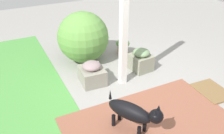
{
  "coord_description": "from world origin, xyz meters",
  "views": [
    {
      "loc": [
        -3.02,
        1.9,
        2.48
      ],
      "look_at": [
        0.27,
        0.24,
        0.37
      ],
      "focal_mm": 39.63,
      "sensor_mm": 36.0,
      "label": 1
    }
  ],
  "objects_px": {
    "porch_pillar": "(124,20)",
    "dog": "(133,112)",
    "stone_planter_mid": "(92,73)",
    "stone_planter_nearest": "(141,60)",
    "terracotta_pot_broad": "(123,46)",
    "round_shrub": "(83,37)",
    "doormat": "(212,91)"
  },
  "relations": [
    {
      "from": "porch_pillar",
      "to": "dog",
      "type": "height_order",
      "value": "porch_pillar"
    },
    {
      "from": "stone_planter_mid",
      "to": "dog",
      "type": "xyz_separation_m",
      "value": [
        -1.38,
        -0.02,
        0.14
      ]
    },
    {
      "from": "stone_planter_nearest",
      "to": "terracotta_pot_broad",
      "type": "bearing_deg",
      "value": -1.11
    },
    {
      "from": "stone_planter_nearest",
      "to": "terracotta_pot_broad",
      "type": "distance_m",
      "value": 0.76
    },
    {
      "from": "terracotta_pot_broad",
      "to": "dog",
      "type": "height_order",
      "value": "dog"
    },
    {
      "from": "stone_planter_nearest",
      "to": "round_shrub",
      "type": "distance_m",
      "value": 1.26
    },
    {
      "from": "porch_pillar",
      "to": "doormat",
      "type": "height_order",
      "value": "porch_pillar"
    },
    {
      "from": "porch_pillar",
      "to": "terracotta_pot_broad",
      "type": "relative_size",
      "value": 6.9
    },
    {
      "from": "stone_planter_nearest",
      "to": "doormat",
      "type": "xyz_separation_m",
      "value": [
        -1.2,
        -0.69,
        -0.2
      ]
    },
    {
      "from": "dog",
      "to": "round_shrub",
      "type": "bearing_deg",
      "value": -4.22
    },
    {
      "from": "doormat",
      "to": "dog",
      "type": "bearing_deg",
      "value": 96.03
    },
    {
      "from": "porch_pillar",
      "to": "dog",
      "type": "relative_size",
      "value": 3.06
    },
    {
      "from": "dog",
      "to": "doormat",
      "type": "xyz_separation_m",
      "value": [
        0.18,
        -1.7,
        -0.31
      ]
    },
    {
      "from": "porch_pillar",
      "to": "stone_planter_mid",
      "type": "distance_m",
      "value": 1.14
    },
    {
      "from": "terracotta_pot_broad",
      "to": "doormat",
      "type": "bearing_deg",
      "value": -160.98
    },
    {
      "from": "terracotta_pot_broad",
      "to": "doormat",
      "type": "height_order",
      "value": "terracotta_pot_broad"
    },
    {
      "from": "doormat",
      "to": "stone_planter_mid",
      "type": "bearing_deg",
      "value": 55.17
    },
    {
      "from": "round_shrub",
      "to": "doormat",
      "type": "relative_size",
      "value": 1.67
    },
    {
      "from": "terracotta_pot_broad",
      "to": "doormat",
      "type": "distance_m",
      "value": 2.08
    },
    {
      "from": "stone_planter_mid",
      "to": "round_shrub",
      "type": "bearing_deg",
      "value": -12.0
    },
    {
      "from": "stone_planter_mid",
      "to": "porch_pillar",
      "type": "bearing_deg",
      "value": -115.29
    },
    {
      "from": "porch_pillar",
      "to": "stone_planter_mid",
      "type": "height_order",
      "value": "porch_pillar"
    },
    {
      "from": "stone_planter_nearest",
      "to": "stone_planter_mid",
      "type": "distance_m",
      "value": 1.03
    },
    {
      "from": "stone_planter_nearest",
      "to": "round_shrub",
      "type": "xyz_separation_m",
      "value": [
        0.88,
        0.84,
        0.31
      ]
    },
    {
      "from": "stone_planter_mid",
      "to": "dog",
      "type": "relative_size",
      "value": 0.64
    },
    {
      "from": "terracotta_pot_broad",
      "to": "dog",
      "type": "xyz_separation_m",
      "value": [
        -2.14,
        1.03,
        0.13
      ]
    },
    {
      "from": "porch_pillar",
      "to": "doormat",
      "type": "distance_m",
      "value": 1.95
    },
    {
      "from": "stone_planter_nearest",
      "to": "stone_planter_mid",
      "type": "height_order",
      "value": "stone_planter_nearest"
    },
    {
      "from": "porch_pillar",
      "to": "doormat",
      "type": "bearing_deg",
      "value": -128.16
    },
    {
      "from": "round_shrub",
      "to": "stone_planter_mid",
      "type": "bearing_deg",
      "value": 168.0
    },
    {
      "from": "stone_planter_nearest",
      "to": "doormat",
      "type": "distance_m",
      "value": 1.4
    },
    {
      "from": "stone_planter_nearest",
      "to": "doormat",
      "type": "relative_size",
      "value": 0.71
    }
  ]
}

